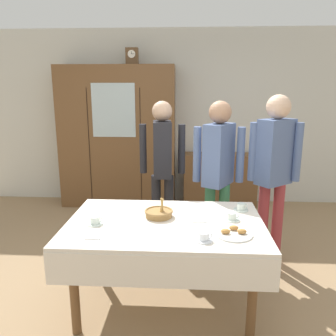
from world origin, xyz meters
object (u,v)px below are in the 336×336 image
at_px(tea_cup_far_right, 204,237).
at_px(tea_cup_near_left, 232,217).
at_px(dining_table, 165,235).
at_px(tea_cup_mid_right, 95,221).
at_px(person_by_cabinet, 274,163).
at_px(bread_basket, 159,213).
at_px(spoon_center, 95,239).
at_px(spoon_front_edge, 202,222).
at_px(mantel_clock, 132,56).
at_px(book_stack, 221,150).
at_px(tea_cup_near_right, 241,207).
at_px(pastry_plate, 233,233).
at_px(bookshelf_low, 220,180).
at_px(person_beside_shelf, 218,166).
at_px(wall_cabinet, 118,137).
at_px(person_behind_table_left, 162,159).

bearing_deg(tea_cup_far_right, tea_cup_near_left, 58.40).
xyz_separation_m(dining_table, tea_cup_far_right, (0.30, -0.30, 0.13)).
height_order(tea_cup_mid_right, person_by_cabinet, person_by_cabinet).
distance_m(bread_basket, spoon_center, 0.62).
bearing_deg(spoon_front_edge, mantel_clock, 110.26).
relative_size(bread_basket, spoon_front_edge, 2.02).
relative_size(tea_cup_far_right, tea_cup_mid_right, 1.00).
xyz_separation_m(book_stack, tea_cup_near_right, (-0.04, -2.31, -0.10)).
xyz_separation_m(pastry_plate, spoon_front_edge, (-0.22, 0.21, -0.01)).
bearing_deg(pastry_plate, bookshelf_low, 86.51).
bearing_deg(spoon_front_edge, person_beside_shelf, 77.15).
relative_size(wall_cabinet, tea_cup_mid_right, 16.51).
height_order(tea_cup_far_right, person_by_cabinet, person_by_cabinet).
bearing_deg(dining_table, person_beside_shelf, 60.71).
xyz_separation_m(person_behind_table_left, person_beside_shelf, (0.60, -0.37, 0.01)).
distance_m(dining_table, spoon_center, 0.59).
relative_size(mantel_clock, bookshelf_low, 0.21).
relative_size(mantel_clock, tea_cup_near_left, 1.85).
bearing_deg(person_behind_table_left, book_stack, 60.08).
distance_m(dining_table, tea_cup_mid_right, 0.57).
bearing_deg(bread_basket, spoon_front_edge, -16.42).
xyz_separation_m(spoon_front_edge, person_beside_shelf, (0.19, 0.85, 0.27)).
height_order(tea_cup_far_right, person_beside_shelf, person_beside_shelf).
distance_m(tea_cup_near_right, person_behind_table_left, 1.22).
relative_size(wall_cabinet, tea_cup_far_right, 16.51).
height_order(book_stack, tea_cup_near_right, book_stack).
relative_size(wall_cabinet, tea_cup_near_left, 16.51).
relative_size(tea_cup_near_left, person_by_cabinet, 0.07).
distance_m(tea_cup_mid_right, bread_basket, 0.52).
relative_size(dining_table, bookshelf_low, 1.40).
distance_m(book_stack, person_by_cabinet, 1.85).
height_order(bookshelf_low, person_beside_shelf, person_beside_shelf).
height_order(tea_cup_mid_right, tea_cup_near_right, same).
bearing_deg(pastry_plate, tea_cup_near_right, 75.40).
height_order(dining_table, wall_cabinet, wall_cabinet).
bearing_deg(tea_cup_mid_right, spoon_center, -75.30).
xyz_separation_m(wall_cabinet, bookshelf_low, (1.59, 0.05, -0.66)).
distance_m(tea_cup_far_right, pastry_plate, 0.25).
xyz_separation_m(bookshelf_low, person_by_cabinet, (0.36, -1.80, 0.67)).
height_order(tea_cup_far_right, pastry_plate, tea_cup_far_right).
height_order(mantel_clock, pastry_plate, mantel_clock).
xyz_separation_m(wall_cabinet, person_beside_shelf, (1.39, -1.71, -0.04)).
bearing_deg(bookshelf_low, wall_cabinet, -178.18).
relative_size(dining_table, pastry_plate, 5.66).
bearing_deg(person_beside_shelf, book_stack, 83.55).
xyz_separation_m(wall_cabinet, person_by_cabinet, (1.95, -1.75, 0.01)).
bearing_deg(tea_cup_near_left, mantel_clock, 115.50).
xyz_separation_m(tea_cup_far_right, person_behind_table_left, (-0.41, 1.55, 0.23)).
distance_m(person_behind_table_left, person_by_cabinet, 1.23).
height_order(dining_table, person_behind_table_left, person_behind_table_left).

